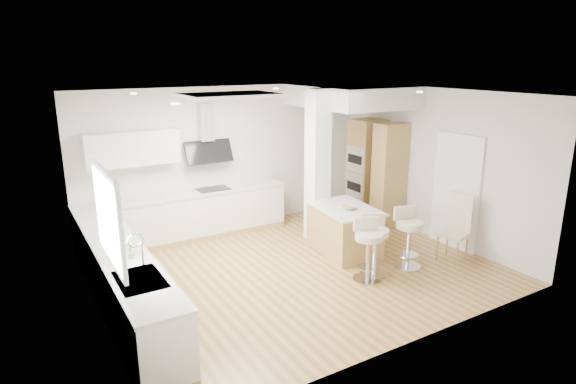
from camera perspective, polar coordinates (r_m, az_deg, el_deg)
ground at (r=7.93m, az=0.93°, el=-9.07°), size 6.00×6.00×0.00m
ceiling at (r=7.93m, az=0.93°, el=-9.07°), size 6.00×5.00×0.02m
wall_back at (r=9.61m, az=-6.95°, el=4.03°), size 6.00×0.04×2.80m
wall_left at (r=6.45m, az=-22.28°, el=-2.81°), size 0.04×5.00×2.80m
wall_right at (r=9.35m, az=16.80°, el=3.15°), size 0.04×5.00×2.80m
skylight at (r=7.38m, az=-6.82°, el=11.31°), size 4.10×2.10×0.06m
window_left at (r=5.52m, az=-20.61°, el=-2.43°), size 0.06×1.28×1.07m
doorway_right at (r=9.05m, az=19.27°, el=-0.08°), size 0.05×1.00×2.10m
counter_left at (r=7.04m, az=-19.37°, el=-9.22°), size 0.63×4.50×1.35m
counter_back at (r=9.21m, az=-11.29°, el=-1.21°), size 3.62×0.63×2.50m
pillar at (r=8.79m, az=3.52°, el=3.02°), size 0.35×0.35×2.80m
soffit at (r=9.59m, az=7.37°, el=11.23°), size 1.78×2.20×0.40m
oven_column at (r=10.06m, az=10.26°, el=2.36°), size 0.63×1.21×2.10m
peninsula at (r=8.50m, az=6.66°, el=-4.41°), size 1.04×1.45×0.89m
bar_stool_a at (r=7.44m, az=9.45°, el=-6.41°), size 0.56×0.56×0.98m
bar_stool_b at (r=7.65m, az=10.23°, el=-5.85°), size 0.57×0.57×0.97m
bar_stool_c at (r=8.02m, az=14.06°, el=-4.91°), size 0.54×0.54×1.00m
dining_chair at (r=8.58m, az=19.37°, el=-3.66°), size 0.54×0.54×1.14m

